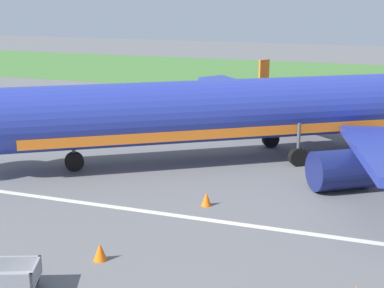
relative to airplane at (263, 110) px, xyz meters
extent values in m
cube|color=#477A38|center=(-1.66, 38.32, -3.02)|extent=(220.00, 28.00, 0.06)
cube|color=silver|center=(-1.66, -10.85, -3.05)|extent=(120.00, 0.36, 0.01)
cylinder|color=#28389E|center=(-0.86, -0.57, 0.10)|extent=(27.03, 19.68, 3.70)
cube|color=orange|center=(-0.86, -0.57, -0.92)|extent=(24.43, 17.87, 0.56)
cube|color=#28389E|center=(7.20, -5.24, -0.57)|extent=(5.16, 13.26, 1.35)
cylinder|color=navy|center=(5.31, -4.62, -1.92)|extent=(3.83, 3.52, 2.10)
cube|color=#28389E|center=(-2.04, 8.67, -0.57)|extent=(12.19, 9.49, 1.35)
cube|color=orange|center=(-3.45, 15.53, 0.38)|extent=(0.79, 1.02, 1.90)
cylinder|color=navy|center=(-2.20, 6.69, -1.92)|extent=(3.83, 3.52, 2.10)
cylinder|color=#4C4C51|center=(-9.60, -6.38, -1.48)|extent=(0.20, 0.20, 2.04)
cylinder|color=black|center=(-9.60, -6.38, -2.50)|extent=(1.17, 0.98, 1.10)
cylinder|color=#4C4C51|center=(2.44, -1.02, -1.48)|extent=(0.20, 0.20, 2.04)
cylinder|color=black|center=(2.44, -1.02, -2.50)|extent=(1.17, 0.98, 1.10)
cylinder|color=#4C4C51|center=(0.01, 2.65, -1.48)|extent=(0.20, 0.20, 2.04)
cylinder|color=black|center=(0.01, 2.65, -2.50)|extent=(1.17, 0.98, 1.10)
cube|color=gray|center=(-4.57, -19.46, -2.57)|extent=(2.84, 2.24, 0.08)
cube|color=gray|center=(-4.81, -18.85, -2.26)|extent=(2.35, 1.03, 0.55)
cube|color=gray|center=(-3.46, -19.00, -2.26)|extent=(0.62, 1.33, 0.55)
cylinder|color=black|center=(-3.91, -18.58, -2.83)|extent=(0.47, 0.31, 0.44)
cone|color=orange|center=(-2.62, -16.06, -2.70)|extent=(0.53, 0.53, 0.70)
cone|color=orange|center=(-0.61, -9.14, -2.72)|extent=(0.51, 0.51, 0.67)
camera|label=1|loc=(7.46, -33.64, 6.88)|focal=52.94mm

